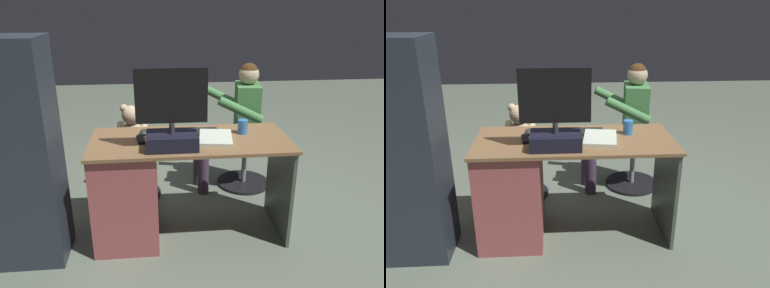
% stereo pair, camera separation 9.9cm
% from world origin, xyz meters
% --- Properties ---
extents(ground_plane, '(10.00, 10.00, 0.00)m').
position_xyz_m(ground_plane, '(0.00, 0.00, 0.00)').
color(ground_plane, slate).
extents(desk, '(1.36, 0.60, 0.74)m').
position_xyz_m(desk, '(0.36, 0.32, 0.39)').
color(desk, brown).
rests_on(desk, ground_plane).
extents(monitor, '(0.45, 0.23, 0.51)m').
position_xyz_m(monitor, '(0.13, 0.46, 0.90)').
color(monitor, black).
rests_on(monitor, desk).
extents(keyboard, '(0.42, 0.14, 0.02)m').
position_xyz_m(keyboard, '(0.00, 0.20, 0.75)').
color(keyboard, black).
rests_on(keyboard, desk).
extents(computer_mouse, '(0.06, 0.10, 0.04)m').
position_xyz_m(computer_mouse, '(0.32, 0.20, 0.76)').
color(computer_mouse, '#2B2B27').
rests_on(computer_mouse, desk).
extents(cup, '(0.07, 0.07, 0.10)m').
position_xyz_m(cup, '(-0.38, 0.24, 0.79)').
color(cup, '#3372BF').
rests_on(cup, desk).
extents(tv_remote, '(0.06, 0.15, 0.02)m').
position_xyz_m(tv_remote, '(0.34, 0.32, 0.75)').
color(tv_remote, black).
rests_on(tv_remote, desk).
extents(notebook_binder, '(0.26, 0.33, 0.02)m').
position_xyz_m(notebook_binder, '(-0.17, 0.34, 0.75)').
color(notebook_binder, silver).
rests_on(notebook_binder, desk).
extents(office_chair_teddy, '(0.44, 0.44, 0.47)m').
position_xyz_m(office_chair_teddy, '(0.43, -0.28, 0.28)').
color(office_chair_teddy, black).
rests_on(office_chair_teddy, ground_plane).
extents(teddy_bear, '(0.26, 0.26, 0.37)m').
position_xyz_m(teddy_bear, '(0.43, -0.29, 0.63)').
color(teddy_bear, tan).
rests_on(teddy_bear, office_chair_teddy).
extents(visitor_chair, '(0.48, 0.48, 0.47)m').
position_xyz_m(visitor_chair, '(-0.57, -0.41, 0.27)').
color(visitor_chair, black).
rests_on(visitor_chair, ground_plane).
extents(person, '(0.59, 0.52, 1.13)m').
position_xyz_m(person, '(-0.47, -0.39, 0.66)').
color(person, '#468046').
rests_on(person, ground_plane).
extents(equipment_rack, '(0.44, 0.36, 1.45)m').
position_xyz_m(equipment_rack, '(1.07, 0.48, 0.72)').
color(equipment_rack, '#262D36').
rests_on(equipment_rack, ground_plane).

